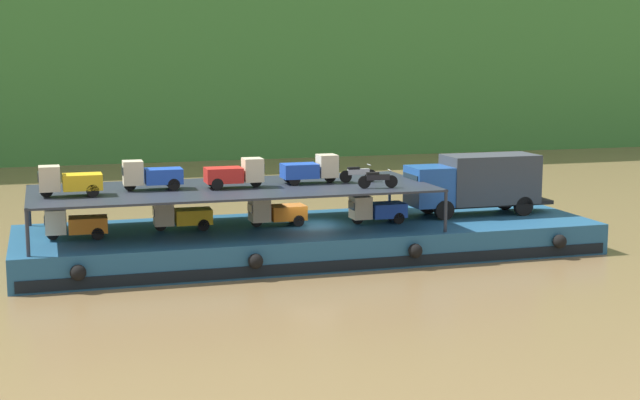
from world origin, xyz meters
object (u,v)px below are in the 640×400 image
at_px(mini_truck_lower_mid, 276,212).
at_px(motorcycle_upper_centre, 358,173).
at_px(mini_truck_upper_mid, 151,175).
at_px(covered_lorry, 476,182).
at_px(mini_truck_lower_aft, 181,216).
at_px(motorcycle_upper_port, 377,179).
at_px(mini_truck_lower_fore, 377,209).
at_px(mini_truck_upper_stern, 69,181).
at_px(cargo_barge, 311,240).
at_px(mini_truck_upper_bow, 311,169).
at_px(mini_truck_upper_fore, 235,173).
at_px(mini_truck_lower_stern, 75,224).

height_order(mini_truck_lower_mid, motorcycle_upper_centre, motorcycle_upper_centre).
distance_m(mini_truck_upper_mid, motorcycle_upper_centre, 10.03).
bearing_deg(covered_lorry, mini_truck_lower_aft, 179.57).
relative_size(mini_truck_upper_mid, motorcycle_upper_port, 1.45).
distance_m(mini_truck_lower_fore, mini_truck_upper_mid, 11.04).
height_order(mini_truck_lower_fore, mini_truck_upper_stern, mini_truck_upper_stern).
xyz_separation_m(cargo_barge, mini_truck_lower_mid, (-1.67, 0.23, 1.44)).
bearing_deg(mini_truck_lower_mid, cargo_barge, -7.89).
bearing_deg(mini_truck_lower_aft, mini_truck_upper_bow, -1.43).
distance_m(mini_truck_lower_aft, mini_truck_lower_fore, 9.50).
relative_size(mini_truck_lower_aft, motorcycle_upper_centre, 1.46).
distance_m(mini_truck_upper_mid, motorcycle_upper_port, 10.53).
bearing_deg(mini_truck_upper_bow, mini_truck_upper_mid, -179.80).
bearing_deg(mini_truck_upper_stern, motorcycle_upper_port, -6.21).
height_order(mini_truck_upper_fore, motorcycle_upper_port, mini_truck_upper_fore).
xyz_separation_m(cargo_barge, mini_truck_upper_mid, (-7.59, 0.30, 3.44)).
bearing_deg(mini_truck_upper_bow, cargo_barge, -107.52).
distance_m(covered_lorry, mini_truck_lower_stern, 20.15).
bearing_deg(motorcycle_upper_centre, mini_truck_upper_mid, 178.43).
bearing_deg(mini_truck_lower_stern, mini_truck_upper_stern, -115.45).
relative_size(cargo_barge, mini_truck_upper_bow, 10.21).
bearing_deg(mini_truck_upper_mid, mini_truck_upper_fore, -7.16).
height_order(mini_truck_lower_stern, motorcycle_upper_centre, motorcycle_upper_centre).
bearing_deg(mini_truck_upper_fore, covered_lorry, 2.49).
bearing_deg(mini_truck_upper_stern, cargo_barge, 3.47).
xyz_separation_m(mini_truck_upper_stern, mini_truck_upper_fore, (7.56, 0.50, 0.00)).
bearing_deg(motorcycle_upper_port, mini_truck_lower_fore, 70.63).
distance_m(covered_lorry, motorcycle_upper_port, 6.91).
relative_size(cargo_barge, covered_lorry, 3.56).
bearing_deg(mini_truck_upper_stern, mini_truck_lower_aft, 12.97).
distance_m(cargo_barge, mini_truck_upper_mid, 8.34).
distance_m(mini_truck_lower_mid, mini_truck_upper_mid, 6.25).
relative_size(mini_truck_upper_stern, mini_truck_upper_fore, 1.00).
bearing_deg(mini_truck_upper_mid, cargo_barge, -2.26).
relative_size(mini_truck_upper_mid, mini_truck_upper_bow, 1.01).
distance_m(covered_lorry, mini_truck_upper_stern, 20.35).
xyz_separation_m(mini_truck_lower_stern, mini_truck_upper_stern, (-0.19, -0.40, 2.00)).
height_order(mini_truck_lower_mid, mini_truck_upper_stern, mini_truck_upper_stern).
bearing_deg(mini_truck_upper_fore, mini_truck_upper_stern, -176.21).
bearing_deg(covered_lorry, mini_truck_lower_mid, -179.25).
relative_size(mini_truck_upper_fore, mini_truck_upper_bow, 1.00).
height_order(mini_truck_lower_stern, mini_truck_upper_fore, mini_truck_upper_fore).
height_order(cargo_barge, covered_lorry, covered_lorry).
relative_size(mini_truck_upper_mid, mini_truck_upper_fore, 1.01).
height_order(mini_truck_upper_fore, motorcycle_upper_centre, mini_truck_upper_fore).
bearing_deg(mini_truck_lower_mid, mini_truck_lower_aft, 176.80).
bearing_deg(mini_truck_upper_mid, mini_truck_lower_aft, 7.68).
xyz_separation_m(covered_lorry, mini_truck_lower_aft, (-15.22, 0.11, -1.00)).
bearing_deg(mini_truck_lower_fore, mini_truck_lower_mid, 171.76).
distance_m(mini_truck_lower_stern, mini_truck_upper_stern, 2.05).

